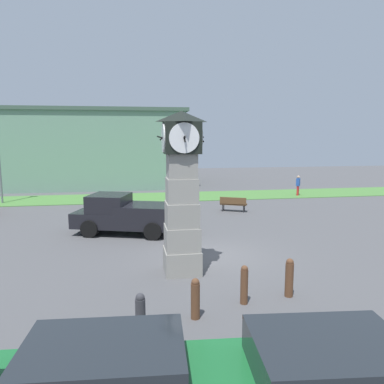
{
  "coord_description": "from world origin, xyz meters",
  "views": [
    {
      "loc": [
        -3.05,
        -13.52,
        4.58
      ],
      "look_at": [
        -0.55,
        1.4,
        2.3
      ],
      "focal_mm": 35.0,
      "sensor_mm": 36.0,
      "label": 1
    }
  ],
  "objects_px": {
    "bollard_near_tower": "(289,277)",
    "bench": "(233,203)",
    "pedestrian_near_bench": "(298,184)",
    "clock_tower": "(182,194)",
    "bollard_mid_row": "(244,284)",
    "bollard_end_row": "(140,312)",
    "bollard_far_row": "(195,298)",
    "pickup_truck": "(127,214)"
  },
  "relations": [
    {
      "from": "pickup_truck",
      "to": "bench",
      "type": "xyz_separation_m",
      "value": [
        6.37,
        4.13,
        -0.4
      ]
    },
    {
      "from": "bollard_far_row",
      "to": "pickup_truck",
      "type": "distance_m",
      "value": 8.94
    },
    {
      "from": "pickup_truck",
      "to": "pedestrian_near_bench",
      "type": "distance_m",
      "value": 15.85
    },
    {
      "from": "clock_tower",
      "to": "bollard_end_row",
      "type": "xyz_separation_m",
      "value": [
        -1.51,
        -3.65,
        -2.21
      ]
    },
    {
      "from": "clock_tower",
      "to": "bollard_mid_row",
      "type": "distance_m",
      "value": 3.67
    },
    {
      "from": "bollard_far_row",
      "to": "bollard_end_row",
      "type": "relative_size",
      "value": 1.14
    },
    {
      "from": "clock_tower",
      "to": "bench",
      "type": "xyz_separation_m",
      "value": [
        4.5,
        9.61,
        -2.16
      ]
    },
    {
      "from": "bollard_far_row",
      "to": "pickup_truck",
      "type": "xyz_separation_m",
      "value": [
        -1.74,
        8.76,
        0.39
      ]
    },
    {
      "from": "bollard_far_row",
      "to": "bench",
      "type": "distance_m",
      "value": 13.69
    },
    {
      "from": "bollard_end_row",
      "to": "pedestrian_near_bench",
      "type": "relative_size",
      "value": 0.59
    },
    {
      "from": "pedestrian_near_bench",
      "to": "bollard_mid_row",
      "type": "bearing_deg",
      "value": -119.25
    },
    {
      "from": "bench",
      "to": "bollard_near_tower",
      "type": "bearing_deg",
      "value": -98.23
    },
    {
      "from": "bollard_near_tower",
      "to": "clock_tower",
      "type": "bearing_deg",
      "value": 138.65
    },
    {
      "from": "bollard_near_tower",
      "to": "bollard_end_row",
      "type": "height_order",
      "value": "bollard_near_tower"
    },
    {
      "from": "pickup_truck",
      "to": "bollard_end_row",
      "type": "bearing_deg",
      "value": -87.73
    },
    {
      "from": "clock_tower",
      "to": "bench",
      "type": "height_order",
      "value": "clock_tower"
    },
    {
      "from": "bench",
      "to": "bollard_end_row",
      "type": "bearing_deg",
      "value": -114.36
    },
    {
      "from": "pedestrian_near_bench",
      "to": "bench",
      "type": "bearing_deg",
      "value": -142.34
    },
    {
      "from": "bollard_near_tower",
      "to": "pickup_truck",
      "type": "height_order",
      "value": "pickup_truck"
    },
    {
      "from": "bollard_mid_row",
      "to": "bollard_end_row",
      "type": "xyz_separation_m",
      "value": [
        -2.85,
        -0.98,
        -0.08
      ]
    },
    {
      "from": "clock_tower",
      "to": "bench",
      "type": "bearing_deg",
      "value": 64.91
    },
    {
      "from": "bollard_end_row",
      "to": "bench",
      "type": "xyz_separation_m",
      "value": [
        6.0,
        13.26,
        0.05
      ]
    },
    {
      "from": "clock_tower",
      "to": "bollard_far_row",
      "type": "distance_m",
      "value": 3.92
    },
    {
      "from": "clock_tower",
      "to": "bollard_near_tower",
      "type": "distance_m",
      "value": 4.23
    },
    {
      "from": "bollard_far_row",
      "to": "bollard_near_tower",
      "type": "bearing_deg",
      "value": 16.47
    },
    {
      "from": "bench",
      "to": "pedestrian_near_bench",
      "type": "relative_size",
      "value": 1.07
    },
    {
      "from": "bollard_end_row",
      "to": "clock_tower",
      "type": "bearing_deg",
      "value": 67.58
    },
    {
      "from": "bollard_near_tower",
      "to": "pedestrian_near_bench",
      "type": "xyz_separation_m",
      "value": [
        8.29,
        17.09,
        0.32
      ]
    },
    {
      "from": "clock_tower",
      "to": "bollard_mid_row",
      "type": "height_order",
      "value": "clock_tower"
    },
    {
      "from": "pedestrian_near_bench",
      "to": "clock_tower",
      "type": "bearing_deg",
      "value": -127.0
    },
    {
      "from": "bollard_near_tower",
      "to": "pickup_truck",
      "type": "xyz_separation_m",
      "value": [
        -4.62,
        7.9,
        0.35
      ]
    },
    {
      "from": "bollard_near_tower",
      "to": "bollard_far_row",
      "type": "height_order",
      "value": "bollard_near_tower"
    },
    {
      "from": "clock_tower",
      "to": "bollard_mid_row",
      "type": "relative_size",
      "value": 4.9
    },
    {
      "from": "bollard_mid_row",
      "to": "pickup_truck",
      "type": "relative_size",
      "value": 0.21
    },
    {
      "from": "pickup_truck",
      "to": "pedestrian_near_bench",
      "type": "xyz_separation_m",
      "value": [
        12.92,
        9.19,
        -0.04
      ]
    },
    {
      "from": "bollard_far_row",
      "to": "bollard_end_row",
      "type": "distance_m",
      "value": 1.43
    },
    {
      "from": "pedestrian_near_bench",
      "to": "bollard_far_row",
      "type": "bearing_deg",
      "value": -121.91
    },
    {
      "from": "bollard_near_tower",
      "to": "pedestrian_near_bench",
      "type": "height_order",
      "value": "pedestrian_near_bench"
    },
    {
      "from": "bollard_end_row",
      "to": "bench",
      "type": "height_order",
      "value": "bollard_end_row"
    },
    {
      "from": "pickup_truck",
      "to": "bench",
      "type": "distance_m",
      "value": 7.6
    },
    {
      "from": "bollard_near_tower",
      "to": "pedestrian_near_bench",
      "type": "relative_size",
      "value": 0.72
    },
    {
      "from": "bollard_near_tower",
      "to": "bench",
      "type": "relative_size",
      "value": 0.68
    }
  ]
}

